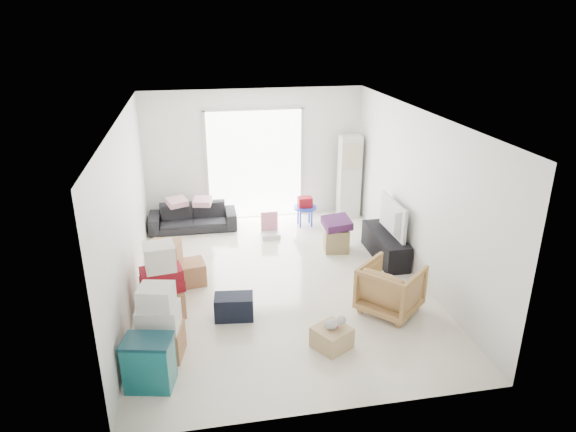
# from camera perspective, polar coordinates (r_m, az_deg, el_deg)

# --- Properties ---
(room_shell) EXTENTS (4.98, 6.48, 3.18)m
(room_shell) POSITION_cam_1_polar(r_m,az_deg,el_deg) (7.86, -1.00, 1.37)
(room_shell) COLOR silver
(room_shell) RESTS_ON ground
(sliding_door) EXTENTS (2.10, 0.04, 2.33)m
(sliding_door) POSITION_cam_1_polar(r_m,az_deg,el_deg) (10.71, -3.70, 6.21)
(sliding_door) COLOR white
(sliding_door) RESTS_ON room_shell
(ac_tower) EXTENTS (0.45, 0.30, 1.75)m
(ac_tower) POSITION_cam_1_polar(r_m,az_deg,el_deg) (10.90, 6.82, 4.36)
(ac_tower) COLOR silver
(ac_tower) RESTS_ON room_shell
(tv_console) EXTENTS (0.42, 1.39, 0.46)m
(tv_console) POSITION_cam_1_polar(r_m,az_deg,el_deg) (9.29, 10.74, -3.22)
(tv_console) COLOR black
(tv_console) RESTS_ON room_shell
(television) EXTENTS (0.63, 1.07, 0.14)m
(television) POSITION_cam_1_polar(r_m,az_deg,el_deg) (9.17, 10.87, -1.52)
(television) COLOR black
(television) RESTS_ON tv_console
(sofa) EXTENTS (1.72, 0.51, 0.67)m
(sofa) POSITION_cam_1_polar(r_m,az_deg,el_deg) (10.46, -10.54, 0.29)
(sofa) COLOR black
(sofa) RESTS_ON room_shell
(pillow_left) EXTENTS (0.46, 0.42, 0.12)m
(pillow_left) POSITION_cam_1_polar(r_m,az_deg,el_deg) (10.36, -12.29, 2.28)
(pillow_left) COLOR #EDADBF
(pillow_left) RESTS_ON sofa
(pillow_right) EXTENTS (0.42, 0.37, 0.13)m
(pillow_right) POSITION_cam_1_polar(r_m,az_deg,el_deg) (10.30, -9.53, 2.37)
(pillow_right) COLOR #EDADBF
(pillow_right) RESTS_ON sofa
(armchair) EXTENTS (1.07, 1.07, 0.81)m
(armchair) POSITION_cam_1_polar(r_m,az_deg,el_deg) (7.61, 11.35, -7.65)
(armchair) COLOR #B07A4E
(armchair) RESTS_ON room_shell
(storage_bins) EXTENTS (0.63, 0.50, 0.64)m
(storage_bins) POSITION_cam_1_polar(r_m,az_deg,el_deg) (6.33, -15.17, -15.47)
(storage_bins) COLOR #125E62
(storage_bins) RESTS_ON room_shell
(box_stack_a) EXTENTS (0.62, 0.55, 0.99)m
(box_stack_a) POSITION_cam_1_polar(r_m,az_deg,el_deg) (6.72, -14.11, -11.72)
(box_stack_a) COLOR #A4724A
(box_stack_a) RESTS_ON room_shell
(box_stack_b) EXTENTS (0.66, 0.63, 1.10)m
(box_stack_b) POSITION_cam_1_polar(r_m,az_deg,el_deg) (7.57, -13.79, -7.38)
(box_stack_b) COLOR #A4724A
(box_stack_b) RESTS_ON room_shell
(box_stack_c) EXTENTS (0.64, 0.60, 0.77)m
(box_stack_c) POSITION_cam_1_polar(r_m,az_deg,el_deg) (8.32, -13.31, -5.40)
(box_stack_c) COLOR #A4724A
(box_stack_c) RESTS_ON room_shell
(loose_box) EXTENTS (0.50, 0.50, 0.37)m
(loose_box) POSITION_cam_1_polar(r_m,az_deg,el_deg) (8.45, -10.74, -6.19)
(loose_box) COLOR #A4724A
(loose_box) RESTS_ON room_shell
(duffel_bag) EXTENTS (0.58, 0.39, 0.35)m
(duffel_bag) POSITION_cam_1_polar(r_m,az_deg,el_deg) (7.45, -6.02, -10.00)
(duffel_bag) COLOR black
(duffel_bag) RESTS_ON room_shell
(ottoman) EXTENTS (0.48, 0.48, 0.43)m
(ottoman) POSITION_cam_1_polar(r_m,az_deg,el_deg) (9.44, 5.37, -2.60)
(ottoman) COLOR #998859
(ottoman) RESTS_ON room_shell
(blanket) EXTENTS (0.50, 0.50, 0.14)m
(blanket) POSITION_cam_1_polar(r_m,az_deg,el_deg) (9.33, 5.43, -1.00)
(blanket) COLOR #481E4B
(blanket) RESTS_ON ottoman
(kids_table) EXTENTS (0.47, 0.47, 0.61)m
(kids_table) POSITION_cam_1_polar(r_m,az_deg,el_deg) (10.45, 1.90, 1.18)
(kids_table) COLOR #2039C6
(kids_table) RESTS_ON room_shell
(toy_walker) EXTENTS (0.35, 0.31, 0.47)m
(toy_walker) POSITION_cam_1_polar(r_m,az_deg,el_deg) (10.04, -2.02, -1.53)
(toy_walker) COLOR silver
(toy_walker) RESTS_ON room_shell
(wood_crate) EXTENTS (0.58, 0.58, 0.28)m
(wood_crate) POSITION_cam_1_polar(r_m,az_deg,el_deg) (6.87, 4.89, -13.30)
(wood_crate) COLOR tan
(wood_crate) RESTS_ON room_shell
(plush_bunny) EXTENTS (0.31, 0.17, 0.15)m
(plush_bunny) POSITION_cam_1_polar(r_m,az_deg,el_deg) (6.77, 5.21, -11.76)
(plush_bunny) COLOR #B2ADA8
(plush_bunny) RESTS_ON wood_crate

